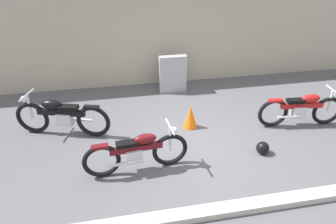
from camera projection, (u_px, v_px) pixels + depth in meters
The scene contains 9 objects.
ground_plane at pixel (197, 149), 6.08m from camera, with size 40.00×40.00×0.00m, color #56565B.
building_wall at pixel (165, 32), 8.41m from camera, with size 18.00×0.30×3.01m, color #B2A893.
curb_strip at pixel (226, 209), 4.62m from camera, with size 18.00×0.24×0.12m, color #B7B2A8.
stone_marker at pixel (173, 74), 8.21m from camera, with size 0.76×0.20×1.05m, color #9E9EA3.
helmet at pixel (263, 148), 5.90m from camera, with size 0.26×0.26×0.26m, color black.
traffic_cone at pixel (190, 116), 6.68m from camera, with size 0.32×0.32×0.55m, color orange.
motorcycle_red at pixel (302, 109), 6.68m from camera, with size 1.97×0.55×0.88m.
motorcycle_maroon at pixel (137, 152), 5.31m from camera, with size 1.93×0.54×0.87m.
motorcycle_black at pixel (61, 116), 6.34m from camera, with size 2.05×0.84×0.95m.
Camera 1 is at (-1.51, -4.71, 3.67)m, focal length 31.55 mm.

